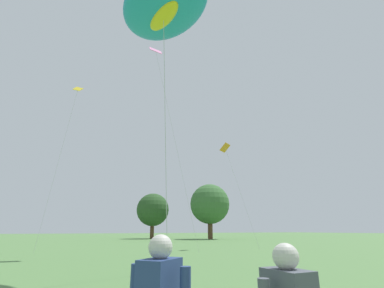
{
  "coord_description": "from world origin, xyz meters",
  "views": [
    {
      "loc": [
        -5.27,
        -0.01,
        1.74
      ],
      "look_at": [
        0.37,
        11.16,
        5.54
      ],
      "focal_mm": 26.43,
      "sensor_mm": 36.0,
      "label": 1
    }
  ],
  "objects_px": {
    "big_show_kite": "(166,6)",
    "tree_oak_right": "(210,204)",
    "small_kite_delta_white": "(75,100)",
    "tree_broad_distant": "(153,210)",
    "small_kite_streamer_purple": "(157,58)",
    "small_kite_diamond_red": "(226,150)"
  },
  "relations": [
    {
      "from": "small_kite_streamer_purple",
      "to": "tree_oak_right",
      "type": "distance_m",
      "value": 36.92
    },
    {
      "from": "small_kite_delta_white",
      "to": "small_kite_diamond_red",
      "type": "xyz_separation_m",
      "value": [
        15.23,
        -1.61,
        -3.29
      ]
    },
    {
      "from": "big_show_kite",
      "to": "small_kite_diamond_red",
      "type": "height_order",
      "value": "big_show_kite"
    },
    {
      "from": "tree_broad_distant",
      "to": "tree_oak_right",
      "type": "distance_m",
      "value": 12.06
    },
    {
      "from": "tree_broad_distant",
      "to": "tree_oak_right",
      "type": "bearing_deg",
      "value": -41.48
    },
    {
      "from": "small_kite_streamer_purple",
      "to": "tree_broad_distant",
      "type": "distance_m",
      "value": 39.82
    },
    {
      "from": "tree_broad_distant",
      "to": "small_kite_streamer_purple",
      "type": "bearing_deg",
      "value": -109.24
    },
    {
      "from": "big_show_kite",
      "to": "small_kite_diamond_red",
      "type": "xyz_separation_m",
      "value": [
        12.42,
        13.81,
        -2.2
      ]
    },
    {
      "from": "small_kite_streamer_purple",
      "to": "tree_oak_right",
      "type": "relative_size",
      "value": 1.68
    },
    {
      "from": "small_kite_delta_white",
      "to": "tree_oak_right",
      "type": "relative_size",
      "value": 1.39
    },
    {
      "from": "tree_broad_distant",
      "to": "tree_oak_right",
      "type": "xyz_separation_m",
      "value": [
        9.01,
        -7.96,
        0.91
      ]
    },
    {
      "from": "small_kite_diamond_red",
      "to": "tree_oak_right",
      "type": "distance_m",
      "value": 28.0
    },
    {
      "from": "big_show_kite",
      "to": "tree_oak_right",
      "type": "distance_m",
      "value": 46.3
    },
    {
      "from": "small_kite_diamond_red",
      "to": "tree_oak_right",
      "type": "height_order",
      "value": "small_kite_diamond_red"
    },
    {
      "from": "small_kite_streamer_purple",
      "to": "tree_oak_right",
      "type": "bearing_deg",
      "value": 155.03
    },
    {
      "from": "big_show_kite",
      "to": "tree_broad_distant",
      "type": "xyz_separation_m",
      "value": [
        15.84,
        46.65,
        -6.36
      ]
    },
    {
      "from": "small_kite_streamer_purple",
      "to": "small_kite_delta_white",
      "type": "relative_size",
      "value": 1.2
    },
    {
      "from": "small_kite_streamer_purple",
      "to": "small_kite_delta_white",
      "type": "distance_m",
      "value": 8.46
    },
    {
      "from": "tree_broad_distant",
      "to": "big_show_kite",
      "type": "bearing_deg",
      "value": -108.75
    },
    {
      "from": "small_kite_diamond_red",
      "to": "small_kite_streamer_purple",
      "type": "bearing_deg",
      "value": 79.98
    },
    {
      "from": "small_kite_delta_white",
      "to": "tree_broad_distant",
      "type": "height_order",
      "value": "small_kite_delta_white"
    },
    {
      "from": "small_kite_delta_white",
      "to": "tree_broad_distant",
      "type": "xyz_separation_m",
      "value": [
        18.65,
        31.23,
        -7.45
      ]
    }
  ]
}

